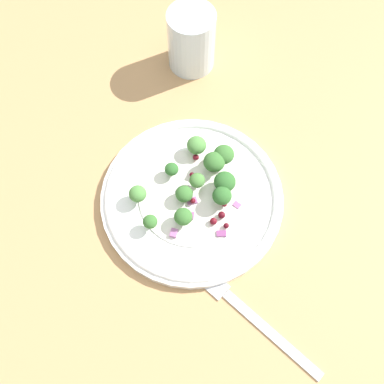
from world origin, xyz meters
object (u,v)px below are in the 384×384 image
at_px(plate, 192,198).
at_px(fork, 252,318).
at_px(broccoli_floret_1, 138,194).
at_px(broccoli_floret_2, 197,180).
at_px(broccoli_floret_0, 214,162).
at_px(water_glass, 191,40).

distance_m(plate, fork, 0.18).
relative_size(plate, broccoli_floret_1, 10.40).
distance_m(broccoli_floret_1, broccoli_floret_2, 0.08).
height_order(broccoli_floret_0, broccoli_floret_2, broccoli_floret_0).
distance_m(broccoli_floret_2, water_glass, 0.23).
bearing_deg(water_glass, broccoli_floret_0, -102.60).
xyz_separation_m(plate, broccoli_floret_0, (0.04, 0.03, 0.03)).
xyz_separation_m(broccoli_floret_1, fork, (0.08, -0.20, -0.03)).
bearing_deg(broccoli_floret_0, broccoli_floret_2, -152.46).
bearing_deg(broccoli_floret_0, broccoli_floret_1, -177.51).
height_order(broccoli_floret_0, broccoli_floret_1, broccoli_floret_0).
relative_size(broccoli_floret_0, broccoli_floret_2, 1.39).
relative_size(plate, broccoli_floret_0, 8.36).
relative_size(plate, broccoli_floret_2, 11.63).
relative_size(broccoli_floret_1, fork, 0.14).
height_order(broccoli_floret_1, broccoli_floret_2, broccoli_floret_2).
height_order(plate, broccoli_floret_2, broccoli_floret_2).
bearing_deg(fork, broccoli_floret_1, 111.78).
bearing_deg(broccoli_floret_2, fork, -90.28).
distance_m(broccoli_floret_2, fork, 0.19).
xyz_separation_m(plate, water_glass, (0.09, 0.23, 0.04)).
xyz_separation_m(broccoli_floret_1, broccoli_floret_2, (0.08, -0.01, 0.00)).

